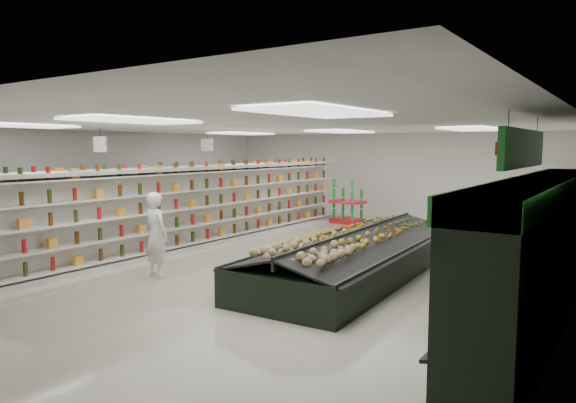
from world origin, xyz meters
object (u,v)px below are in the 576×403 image
Objects in this scene: gondola_center at (207,208)px; shopper_background at (248,203)px; gondola_left at (99,206)px; soda_endcap at (348,204)px; shopper_main at (156,235)px; produce_island at (357,254)px.

shopper_background is (-0.72, 2.69, -0.13)m from gondola_center.
gondola_left is 8.25m from soda_endcap.
gondola_left is 0.88× the size of gondola_center.
soda_endcap is (5.21, 6.39, -0.18)m from gondola_left.
gondola_center is 5.81m from soda_endcap.
shopper_main reaches higher than shopper_background.
produce_island is 3.84× the size of shopper_background.
gondola_center reaches higher than shopper_background.
gondola_left reaches higher than shopper_main.
gondola_left is 8.87m from produce_island.
shopper_main reaches higher than soda_endcap.
soda_endcap is (-3.65, 6.53, 0.25)m from produce_island.
shopper_main is (1.72, -3.34, -0.11)m from gondola_center.
soda_endcap is 0.81× the size of shopper_main.
gondola_center is 7.10× the size of shopper_main.
shopper_main is 1.02× the size of shopper_background.
gondola_left reaches higher than produce_island.
gondola_left reaches higher than shopper_background.
produce_island is at bearing -111.41° from shopper_background.
gondola_center is at bearing 9.06° from gondola_left.
gondola_left is at bearing 148.85° from shopper_background.
gondola_center reaches higher than shopper_main.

